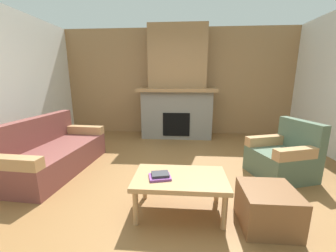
% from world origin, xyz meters
% --- Properties ---
extents(ground, '(9.00, 9.00, 0.00)m').
position_xyz_m(ground, '(0.00, 0.00, 0.00)').
color(ground, brown).
extents(wall_back_wood_panel, '(6.00, 0.12, 2.70)m').
position_xyz_m(wall_back_wood_panel, '(0.00, 3.00, 1.35)').
color(wall_back_wood_panel, '#997047').
rests_on(wall_back_wood_panel, ground).
extents(fireplace, '(1.90, 0.82, 2.70)m').
position_xyz_m(fireplace, '(0.00, 2.62, 1.16)').
color(fireplace, gray).
rests_on(fireplace, ground).
extents(couch, '(0.95, 1.85, 0.85)m').
position_xyz_m(couch, '(-1.92, 0.38, 0.29)').
color(couch, brown).
rests_on(couch, ground).
extents(armchair, '(0.96, 0.96, 0.85)m').
position_xyz_m(armchair, '(1.69, 0.46, 0.29)').
color(armchair, '#4C604C').
rests_on(armchair, ground).
extents(coffee_table, '(1.00, 0.60, 0.43)m').
position_xyz_m(coffee_table, '(0.14, -0.55, 0.38)').
color(coffee_table, tan).
rests_on(coffee_table, ground).
extents(ottoman, '(0.52, 0.52, 0.40)m').
position_xyz_m(ottoman, '(1.02, -0.71, 0.20)').
color(ottoman, brown).
rests_on(ottoman, ground).
extents(book_stack_near_edge, '(0.26, 0.23, 0.05)m').
position_xyz_m(book_stack_near_edge, '(-0.07, -0.60, 0.45)').
color(book_stack_near_edge, '#7A3D84').
rests_on(book_stack_near_edge, coffee_table).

